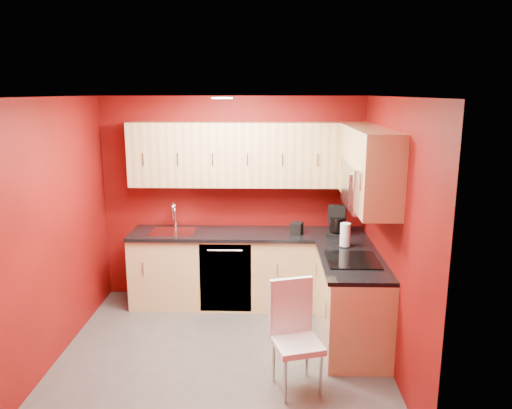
{
  "coord_description": "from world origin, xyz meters",
  "views": [
    {
      "loc": [
        0.46,
        -4.52,
        2.54
      ],
      "look_at": [
        0.31,
        0.55,
        1.39
      ],
      "focal_mm": 35.0,
      "sensor_mm": 36.0,
      "label": 1
    }
  ],
  "objects_px": {
    "sink": "(173,229)",
    "napkin_holder": "(297,228)",
    "dining_chair": "(297,338)",
    "coffee_maker": "(336,221)",
    "paper_towel": "(345,235)",
    "microwave": "(367,186)"
  },
  "relations": [
    {
      "from": "microwave",
      "to": "paper_towel",
      "type": "xyz_separation_m",
      "value": [
        -0.12,
        0.46,
        -0.62
      ]
    },
    {
      "from": "paper_towel",
      "to": "dining_chair",
      "type": "xyz_separation_m",
      "value": [
        -0.57,
        -1.26,
        -0.56
      ]
    },
    {
      "from": "coffee_maker",
      "to": "paper_towel",
      "type": "relative_size",
      "value": 1.31
    },
    {
      "from": "microwave",
      "to": "paper_towel",
      "type": "height_order",
      "value": "microwave"
    },
    {
      "from": "napkin_holder",
      "to": "paper_towel",
      "type": "xyz_separation_m",
      "value": [
        0.49,
        -0.48,
        0.06
      ]
    },
    {
      "from": "microwave",
      "to": "paper_towel",
      "type": "distance_m",
      "value": 0.78
    },
    {
      "from": "sink",
      "to": "napkin_holder",
      "type": "xyz_separation_m",
      "value": [
        1.48,
        -0.07,
        0.03
      ]
    },
    {
      "from": "sink",
      "to": "paper_towel",
      "type": "distance_m",
      "value": 2.05
    },
    {
      "from": "microwave",
      "to": "napkin_holder",
      "type": "distance_m",
      "value": 1.31
    },
    {
      "from": "dining_chair",
      "to": "coffee_maker",
      "type": "bearing_deg",
      "value": 56.19
    },
    {
      "from": "coffee_maker",
      "to": "napkin_holder",
      "type": "bearing_deg",
      "value": -171.09
    },
    {
      "from": "microwave",
      "to": "dining_chair",
      "type": "distance_m",
      "value": 1.59
    },
    {
      "from": "microwave",
      "to": "coffee_maker",
      "type": "height_order",
      "value": "microwave"
    },
    {
      "from": "napkin_holder",
      "to": "paper_towel",
      "type": "height_order",
      "value": "paper_towel"
    },
    {
      "from": "napkin_holder",
      "to": "dining_chair",
      "type": "xyz_separation_m",
      "value": [
        -0.08,
        -1.74,
        -0.5
      ]
    },
    {
      "from": "microwave",
      "to": "dining_chair",
      "type": "height_order",
      "value": "microwave"
    },
    {
      "from": "sink",
      "to": "napkin_holder",
      "type": "bearing_deg",
      "value": -2.67
    },
    {
      "from": "dining_chair",
      "to": "microwave",
      "type": "bearing_deg",
      "value": 32.85
    },
    {
      "from": "napkin_holder",
      "to": "dining_chair",
      "type": "height_order",
      "value": "napkin_holder"
    },
    {
      "from": "napkin_holder",
      "to": "paper_towel",
      "type": "distance_m",
      "value": 0.69
    },
    {
      "from": "coffee_maker",
      "to": "napkin_holder",
      "type": "height_order",
      "value": "coffee_maker"
    },
    {
      "from": "sink",
      "to": "dining_chair",
      "type": "height_order",
      "value": "sink"
    }
  ]
}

